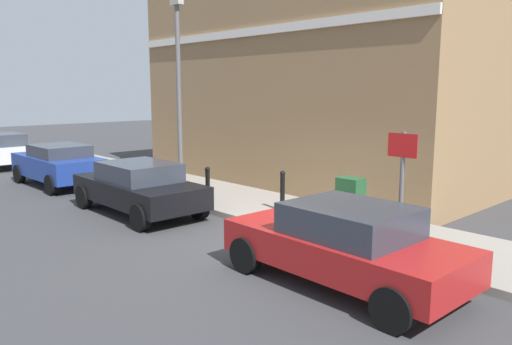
{
  "coord_description": "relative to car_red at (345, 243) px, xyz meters",
  "views": [
    {
      "loc": [
        -7.35,
        -7.4,
        3.2
      ],
      "look_at": [
        0.91,
        1.42,
        1.2
      ],
      "focal_mm": 35.02,
      "sensor_mm": 36.0,
      "label": 1
    }
  ],
  "objects": [
    {
      "name": "sidewalk",
      "position": [
        2.69,
        8.64,
        -0.64
      ],
      "size": [
        2.79,
        30.0,
        0.15
      ],
      "primitive_type": "cube",
      "color": "gray",
      "rests_on": "ground"
    },
    {
      "name": "car_black",
      "position": [
        0.02,
        6.63,
        -0.0
      ],
      "size": [
        1.92,
        4.16,
        1.36
      ],
      "rotation": [
        0.0,
        0.0,
        1.56
      ],
      "color": "black",
      "rests_on": "ground"
    },
    {
      "name": "corner_building",
      "position": [
        7.87,
        6.61,
        3.08
      ],
      "size": [
        7.66,
        11.95,
        7.59
      ],
      "color": "olive",
      "rests_on": "ground"
    },
    {
      "name": "street_sign",
      "position": [
        1.73,
        0.04,
        0.95
      ],
      "size": [
        0.08,
        0.6,
        2.3
      ],
      "color": "#59595B",
      "rests_on": "sidewalk"
    },
    {
      "name": "bollard_far_kerb",
      "position": [
        1.55,
        5.69,
        -0.01
      ],
      "size": [
        0.14,
        0.14,
        1.04
      ],
      "color": "black",
      "rests_on": "sidewalk"
    },
    {
      "name": "car_white",
      "position": [
        -0.02,
        17.92,
        0.01
      ],
      "size": [
        1.88,
        4.14,
        1.4
      ],
      "rotation": [
        0.0,
        0.0,
        1.6
      ],
      "color": "silver",
      "rests_on": "ground"
    },
    {
      "name": "ground",
      "position": [
        0.89,
        2.64,
        -0.72
      ],
      "size": [
        80.0,
        80.0,
        0.0
      ],
      "primitive_type": "plane",
      "color": "#38383A"
    },
    {
      "name": "car_blue",
      "position": [
        0.02,
        11.92,
        0.03
      ],
      "size": [
        1.86,
        3.94,
        1.4
      ],
      "rotation": [
        0.0,
        0.0,
        1.58
      ],
      "color": "navy",
      "rests_on": "ground"
    },
    {
      "name": "utility_cabinet",
      "position": [
        2.42,
        1.68,
        -0.03
      ],
      "size": [
        0.46,
        0.61,
        1.15
      ],
      "color": "#1E4C28",
      "rests_on": "sidewalk"
    },
    {
      "name": "lamppost",
      "position": [
        2.26,
        7.97,
        2.59
      ],
      "size": [
        0.2,
        0.44,
        5.72
      ],
      "color": "#59595B",
      "rests_on": "sidewalk"
    },
    {
      "name": "bollard_near_cabinet",
      "position": [
        2.52,
        3.85,
        -0.01
      ],
      "size": [
        0.14,
        0.14,
        1.04
      ],
      "color": "black",
      "rests_on": "sidewalk"
    },
    {
      "name": "car_red",
      "position": [
        0.0,
        0.0,
        0.0
      ],
      "size": [
        1.96,
        4.12,
        1.37
      ],
      "rotation": [
        0.0,
        0.0,
        1.55
      ],
      "color": "maroon",
      "rests_on": "ground"
    }
  ]
}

